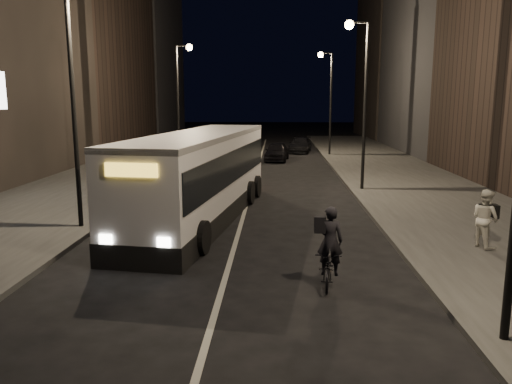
# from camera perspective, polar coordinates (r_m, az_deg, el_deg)

# --- Properties ---
(ground) EXTENTS (180.00, 180.00, 0.00)m
(ground) POSITION_cam_1_polar(r_m,az_deg,el_deg) (13.72, -3.28, -8.93)
(ground) COLOR black
(ground) RESTS_ON ground
(sidewalk_right) EXTENTS (7.00, 70.00, 0.16)m
(sidewalk_right) POSITION_cam_1_polar(r_m,az_deg,el_deg) (28.17, 17.16, 0.89)
(sidewalk_right) COLOR #31312F
(sidewalk_right) RESTS_ON ground
(sidewalk_left) EXTENTS (7.00, 70.00, 0.16)m
(sidewalk_left) POSITION_cam_1_polar(r_m,az_deg,el_deg) (28.96, -17.43, 1.13)
(sidewalk_left) COLOR #31312F
(sidewalk_left) RESTS_ON ground
(building_row_right) EXTENTS (8.00, 61.00, 21.00)m
(building_row_right) POSITION_cam_1_polar(r_m,az_deg,el_deg) (43.37, 23.34, 17.57)
(building_row_right) COLOR black
(building_row_right) RESTS_ON ground
(building_row_left) EXTENTS (8.00, 61.00, 22.00)m
(building_row_left) POSITION_cam_1_polar(r_m,az_deg,el_deg) (45.31, -21.15, 18.01)
(building_row_left) COLOR black
(building_row_left) RESTS_ON ground
(streetlight_right_mid) EXTENTS (1.20, 0.44, 8.12)m
(streetlight_right_mid) POSITION_cam_1_polar(r_m,az_deg,el_deg) (25.21, 11.85, 12.11)
(streetlight_right_mid) COLOR black
(streetlight_right_mid) RESTS_ON sidewalk_right
(streetlight_right_far) EXTENTS (1.20, 0.44, 8.12)m
(streetlight_right_far) POSITION_cam_1_polar(r_m,az_deg,el_deg) (41.08, 8.20, 11.53)
(streetlight_right_far) COLOR black
(streetlight_right_far) RESTS_ON sidewalk_right
(streetlight_left_near) EXTENTS (1.20, 0.44, 8.12)m
(streetlight_left_near) POSITION_cam_1_polar(r_m,az_deg,el_deg) (18.16, -19.55, 12.44)
(streetlight_left_near) COLOR black
(streetlight_left_near) RESTS_ON sidewalk_left
(streetlight_left_far) EXTENTS (1.20, 0.44, 8.12)m
(streetlight_left_far) POSITION_cam_1_polar(r_m,az_deg,el_deg) (35.51, -8.55, 11.70)
(streetlight_left_far) COLOR black
(streetlight_left_far) RESTS_ON sidewalk_left
(city_bus) EXTENTS (4.27, 12.56, 3.33)m
(city_bus) POSITION_cam_1_polar(r_m,az_deg,el_deg) (19.18, -6.37, 2.20)
(city_bus) COLOR white
(city_bus) RESTS_ON ground
(cyclist_on_bicycle) EXTENTS (0.83, 1.85, 2.06)m
(cyclist_on_bicycle) POSITION_cam_1_polar(r_m,az_deg,el_deg) (12.53, 8.31, -7.63)
(cyclist_on_bicycle) COLOR black
(cyclist_on_bicycle) RESTS_ON ground
(pedestrian_woman) EXTENTS (0.95, 1.05, 1.78)m
(pedestrian_woman) POSITION_cam_1_polar(r_m,az_deg,el_deg) (16.52, 24.72, -2.75)
(pedestrian_woman) COLOR beige
(pedestrian_woman) RESTS_ON sidewalk_right
(car_near) EXTENTS (2.04, 4.20, 1.38)m
(car_near) POSITION_cam_1_polar(r_m,az_deg,el_deg) (37.79, 2.39, 4.63)
(car_near) COLOR black
(car_near) RESTS_ON ground
(car_mid) EXTENTS (1.36, 3.85, 1.27)m
(car_mid) POSITION_cam_1_polar(r_m,az_deg,el_deg) (42.67, -1.84, 5.23)
(car_mid) COLOR #373739
(car_mid) RESTS_ON ground
(car_far) EXTENTS (2.35, 4.56, 1.27)m
(car_far) POSITION_cam_1_polar(r_m,az_deg,el_deg) (43.97, 5.06, 5.36)
(car_far) COLOR black
(car_far) RESTS_ON ground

